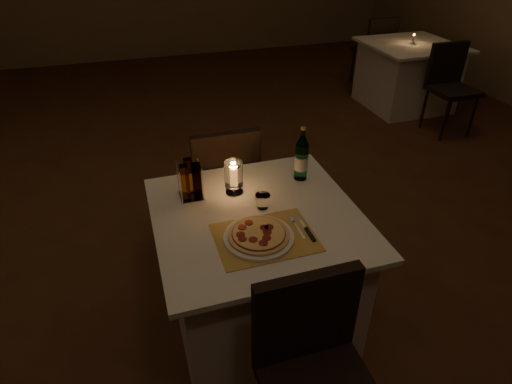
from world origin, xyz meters
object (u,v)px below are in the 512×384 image
object	(u,v)px
hurricane_candle	(234,175)
neighbor_table_right	(406,75)
chair_near	(314,361)
tumbler	(263,201)
pizza	(259,234)
chair_far	(224,176)
main_table	(257,270)
water_bottle	(302,159)
plate	(259,237)

from	to	relation	value
hurricane_candle	neighbor_table_right	world-z (taller)	hurricane_candle
chair_near	tumbler	distance (m)	0.80
chair_near	pizza	distance (m)	0.58
chair_near	hurricane_candle	world-z (taller)	hurricane_candle
chair_far	main_table	bearing A→B (deg)	-90.00
tumbler	water_bottle	size ratio (longest dim) A/B	0.24
tumbler	water_bottle	bearing A→B (deg)	35.66
chair_near	tumbler	world-z (taller)	chair_near
hurricane_candle	neighbor_table_right	xyz separation A→B (m)	(2.73, 2.39, -0.47)
main_table	chair_far	bearing A→B (deg)	90.00
chair_far	tumbler	bearing A→B (deg)	-86.17
chair_far	hurricane_candle	xyz separation A→B (m)	(-0.06, -0.49, 0.30)
pizza	tumbler	xyz separation A→B (m)	(0.09, 0.23, 0.01)
water_bottle	hurricane_candle	world-z (taller)	water_bottle
chair_far	neighbor_table_right	distance (m)	3.29
plate	pizza	xyz separation A→B (m)	(-0.00, -0.00, 0.02)
plate	water_bottle	bearing A→B (deg)	48.81
main_table	plate	distance (m)	0.42
chair_near	hurricane_candle	xyz separation A→B (m)	(-0.06, 0.94, 0.30)
plate	water_bottle	distance (m)	0.59
hurricane_candle	neighbor_table_right	distance (m)	3.66
chair_near	pizza	xyz separation A→B (m)	(-0.05, 0.53, 0.22)
main_table	hurricane_candle	bearing A→B (deg)	103.82
chair_far	neighbor_table_right	bearing A→B (deg)	35.34
main_table	chair_far	world-z (taller)	chair_far
plate	hurricane_candle	world-z (taller)	hurricane_candle
chair_near	water_bottle	bearing A→B (deg)	71.09
main_table	pizza	distance (m)	0.44
main_table	pizza	world-z (taller)	pizza
main_table	hurricane_candle	xyz separation A→B (m)	(-0.06, 0.23, 0.47)
pizza	neighbor_table_right	distance (m)	3.92
hurricane_candle	neighbor_table_right	bearing A→B (deg)	41.13
plate	pizza	size ratio (longest dim) A/B	1.14
chair_near	tumbler	xyz separation A→B (m)	(0.04, 0.76, 0.23)
chair_near	neighbor_table_right	bearing A→B (deg)	51.18
pizza	chair_near	bearing A→B (deg)	-84.59
plate	tumbler	size ratio (longest dim) A/B	4.28
chair_far	neighbor_table_right	size ratio (longest dim) A/B	0.90
pizza	chair_far	bearing A→B (deg)	86.76
main_table	chair_far	xyz separation A→B (m)	(0.00, 0.71, 0.18)
chair_far	hurricane_candle	distance (m)	0.57
water_bottle	neighbor_table_right	xyz separation A→B (m)	(2.34, 2.36, -0.49)
main_table	neighbor_table_right	world-z (taller)	same
tumbler	pizza	bearing A→B (deg)	-112.38
pizza	hurricane_candle	distance (m)	0.41
chair_far	plate	world-z (taller)	chair_far
plate	neighbor_table_right	world-z (taller)	plate
chair_near	neighbor_table_right	xyz separation A→B (m)	(2.68, 3.33, -0.18)
pizza	main_table	bearing A→B (deg)	74.31
chair_far	water_bottle	xyz separation A→B (m)	(0.33, -0.46, 0.31)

